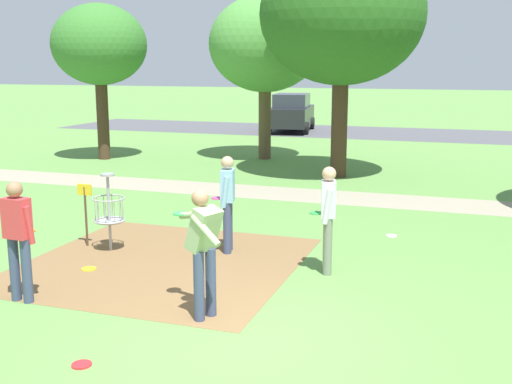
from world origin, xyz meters
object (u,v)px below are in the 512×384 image
Objects in this scene: player_foreground_watching at (18,234)px; player_waiting_left at (227,198)px; frisbee_near_basket at (391,236)px; frisbee_mid_grass at (82,365)px; player_waiting_right at (203,245)px; parked_car_leftmost at (292,113)px; tree_near_left at (265,45)px; tree_near_right at (99,46)px; player_throwing at (328,213)px; tree_mid_center at (342,15)px; disc_golf_basket at (106,209)px; frisbee_by_tee at (89,269)px.

player_foreground_watching is 3.66m from player_waiting_left.
frisbee_near_basket and frisbee_mid_grass have the same top height.
player_foreground_watching and player_waiting_right have the same top height.
parked_car_leftmost reaches higher than player_waiting_right.
tree_near_left reaches higher than player_foreground_watching.
parked_car_leftmost reaches higher than frisbee_near_basket.
tree_near_right is (-8.16, 9.06, 2.91)m from player_waiting_left.
player_waiting_left is at bearing -47.98° from tree_near_right.
parked_car_leftmost is (-6.37, 20.67, -0.05)m from player_throwing.
player_throwing is at bearing -79.64° from tree_mid_center.
disc_golf_basket is 0.81× the size of player_throwing.
player_waiting_left is 11.68m from tree_near_left.
frisbee_near_basket is (2.62, 1.97, -0.96)m from player_waiting_left.
disc_golf_basket is at bearing 94.83° from player_foreground_watching.
tree_mid_center reaches higher than disc_golf_basket.
tree_near_right is 12.04m from parked_car_leftmost.
player_throwing is 1.00× the size of player_waiting_right.
tree_near_right is at bearing 146.70° from frisbee_near_basket.
player_throwing is 0.32× the size of tree_near_right.
frisbee_mid_grass is 16.23m from tree_near_left.
disc_golf_basket is at bearing 141.29° from player_waiting_right.
frisbee_near_basket is at bearing 28.43° from disc_golf_basket.
player_waiting_left and player_waiting_right have the same top height.
tree_near_right is (-6.38, 10.71, 3.86)m from frisbee_by_tee.
tree_near_right reaches higher than frisbee_near_basket.
tree_mid_center reaches higher than tree_near_left.
player_throwing is at bearing -105.85° from frisbee_near_basket.
disc_golf_basket is at bearing -86.08° from tree_near_left.
tree_near_left reaches higher than frisbee_by_tee.
frisbee_mid_grass is 25.10m from parked_car_leftmost.
frisbee_by_tee is at bearing -163.35° from player_throwing.
tree_near_left reaches higher than frisbee_near_basket.
player_foreground_watching is at bearing -173.99° from player_waiting_right.
tree_near_left is (-5.49, 8.96, 3.90)m from frisbee_near_basket.
player_foreground_watching is 2.66m from player_waiting_right.
player_waiting_right is 0.31× the size of tree_near_left.
player_throwing is 0.26× the size of tree_mid_center.
frisbee_by_tee is (0.09, 1.50, -0.96)m from player_foreground_watching.
frisbee_by_tee is (-2.56, 1.22, -0.98)m from player_waiting_right.
player_waiting_left is 12.53m from tree_near_right.
frisbee_by_tee is 0.05× the size of parked_car_leftmost.
tree_mid_center is at bearing 100.36° from player_throwing.
player_foreground_watching is 1.00× the size of player_waiting_left.
player_waiting_right is 14.58m from tree_near_left.
frisbee_near_basket is at bearing 48.80° from player_foreground_watching.
disc_golf_basket is 11.96m from tree_near_left.
player_waiting_right is 23.59m from parked_car_leftmost.
tree_near_right is (-10.78, 7.08, 3.86)m from frisbee_near_basket.
player_waiting_right is (2.65, 0.28, 0.02)m from player_foreground_watching.
tree_near_left is at bearing 138.79° from tree_mid_center.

